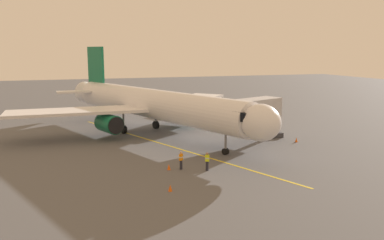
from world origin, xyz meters
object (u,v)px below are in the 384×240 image
Objects in this scene: ground_crew_marshaller at (207,161)px; ground_crew_wing_walker at (181,160)px; airplane at (151,104)px; safety_cone_wing_port at (169,167)px; safety_cone_nose_right at (280,134)px; jet_bridge at (243,112)px; safety_cone_nose_left at (296,140)px; box_truck_near_nose at (189,105)px; safety_cone_wing_starboard at (170,188)px.

ground_crew_marshaller is 1.00× the size of ground_crew_wing_walker.
airplane reaches higher than safety_cone_wing_port.
ground_crew_wing_walker is 19.18m from safety_cone_nose_right.
airplane is 3.44× the size of jet_bridge.
ground_crew_wing_walker is 3.11× the size of safety_cone_nose_left.
safety_cone_wing_port is (12.65, 32.49, -1.11)m from box_truck_near_nose.
jet_bridge is at bearing 86.67° from box_truck_near_nose.
safety_cone_nose_right is at bearing -88.43° from safety_cone_nose_left.
safety_cone_nose_left and safety_cone_wing_port have the same top height.
safety_cone_wing_port is at bearing 34.27° from jet_bridge.
airplane is 70.35× the size of safety_cone_nose_left.
safety_cone_wing_port is (3.26, -1.36, -0.61)m from ground_crew_marshaller.
ground_crew_wing_walker reaches higher than safety_cone_nose_left.
jet_bridge is 12.34m from ground_crew_marshaller.
jet_bridge is 20.48× the size of safety_cone_nose_left.
airplane is 17.15m from safety_cone_nose_right.
safety_cone_wing_port is (17.51, 9.69, 0.00)m from safety_cone_nose_right.
safety_cone_nose_right is at bearing 157.24° from airplane.
box_truck_near_nose is at bearing -122.93° from airplane.
safety_cone_wing_port is at bearing 68.73° from box_truck_near_nose.
safety_cone_nose_right is 1.00× the size of safety_cone_wing_starboard.
box_truck_near_nose reaches higher than safety_cone_nose_left.
safety_cone_wing_starboard is (2.53, 5.32, -0.61)m from ground_crew_wing_walker.
safety_cone_wing_port is at bearing 82.68° from airplane.
jet_bridge reaches higher than ground_crew_marshaller.
jet_bridge is at bearing 18.07° from safety_cone_nose_right.
ground_crew_marshaller is at bearing 48.57° from jet_bridge.
safety_cone_nose_left is at bearing 166.36° from jet_bridge.
safety_cone_wing_starboard is at bearing 46.24° from jet_bridge.
jet_bridge reaches higher than ground_crew_wing_walker.
safety_cone_nose_left and safety_cone_wing_starboard have the same top height.
ground_crew_wing_walker is 3.11× the size of safety_cone_wing_starboard.
safety_cone_wing_starboard is at bearing 80.85° from airplane.
safety_cone_wing_starboard is (1.42, 5.55, 0.00)m from safety_cone_wing_port.
ground_crew_marshaller reaches higher than safety_cone_wing_starboard.
safety_cone_nose_right and safety_cone_wing_port have the same top height.
safety_cone_nose_left is at bearing -148.57° from safety_cone_wing_starboard.
ground_crew_marshaller is at bearing 74.50° from box_truck_near_nose.
box_truck_near_nose is 9.08× the size of safety_cone_nose_right.
safety_cone_nose_left is 22.30m from safety_cone_wing_starboard.
box_truck_near_nose is at bearing -110.30° from safety_cone_wing_starboard.
safety_cone_wing_starboard is at bearing 69.70° from box_truck_near_nose.
safety_cone_wing_port is at bearing 28.97° from safety_cone_nose_right.
box_truck_near_nose reaches higher than safety_cone_wing_starboard.
box_truck_near_nose is at bearing -79.37° from safety_cone_nose_left.
safety_cone_nose_right is at bearing -141.17° from safety_cone_wing_starboard.
safety_cone_wing_starboard is (12.62, 13.18, -3.49)m from jet_bridge.
ground_crew_wing_walker is at bearing 168.05° from safety_cone_wing_port.
airplane reaches higher than safety_cone_nose_left.
jet_bridge is at bearing -145.73° from safety_cone_wing_port.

